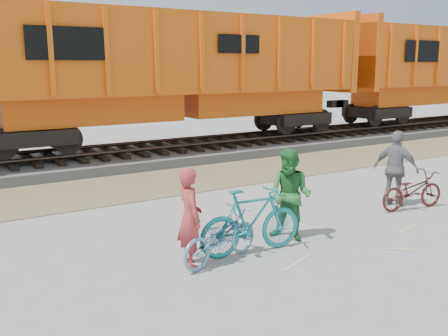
% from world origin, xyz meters
% --- Properties ---
extents(ground, '(120.00, 120.00, 0.00)m').
position_xyz_m(ground, '(0.00, 0.00, 0.00)').
color(ground, '#9E9E99').
rests_on(ground, ground).
extents(gravel_strip, '(120.00, 3.00, 0.02)m').
position_xyz_m(gravel_strip, '(0.00, 5.50, 0.01)').
color(gravel_strip, '#887B54').
rests_on(gravel_strip, ground).
extents(ballast_bed, '(120.00, 4.00, 0.30)m').
position_xyz_m(ballast_bed, '(0.00, 9.00, 0.15)').
color(ballast_bed, slate).
rests_on(ballast_bed, ground).
extents(track, '(120.00, 2.60, 0.24)m').
position_xyz_m(track, '(0.00, 9.00, 0.47)').
color(track, black).
rests_on(track, ballast_bed).
extents(hopper_car_center, '(14.00, 3.13, 4.65)m').
position_xyz_m(hopper_car_center, '(1.84, 9.00, 3.01)').
color(hopper_car_center, black).
rests_on(hopper_car_center, track).
extents(bicycle_blue, '(1.72, 0.97, 0.86)m').
position_xyz_m(bicycle_blue, '(-2.06, -0.10, 0.43)').
color(bicycle_blue, '#6C97B7').
rests_on(bicycle_blue, ground).
extents(bicycle_teal, '(1.95, 0.71, 1.15)m').
position_xyz_m(bicycle_teal, '(-1.42, -0.06, 0.57)').
color(bicycle_teal, '#177E82').
rests_on(bicycle_teal, ground).
extents(bicycle_maroon, '(1.71, 0.81, 0.86)m').
position_xyz_m(bicycle_maroon, '(3.14, 0.25, 0.43)').
color(bicycle_maroon, '#4A1A16').
rests_on(bicycle_maroon, ground).
extents(person_solo, '(0.46, 0.64, 1.61)m').
position_xyz_m(person_solo, '(-2.56, 0.00, 0.81)').
color(person_solo, '#AA3236').
rests_on(person_solo, ground).
extents(person_man, '(0.94, 1.02, 1.69)m').
position_xyz_m(person_man, '(-0.42, 0.14, 0.84)').
color(person_man, '#297335').
rests_on(person_man, ground).
extents(person_woman, '(0.74, 1.10, 1.73)m').
position_xyz_m(person_woman, '(3.04, 0.65, 0.86)').
color(person_woman, slate).
rests_on(person_woman, ground).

